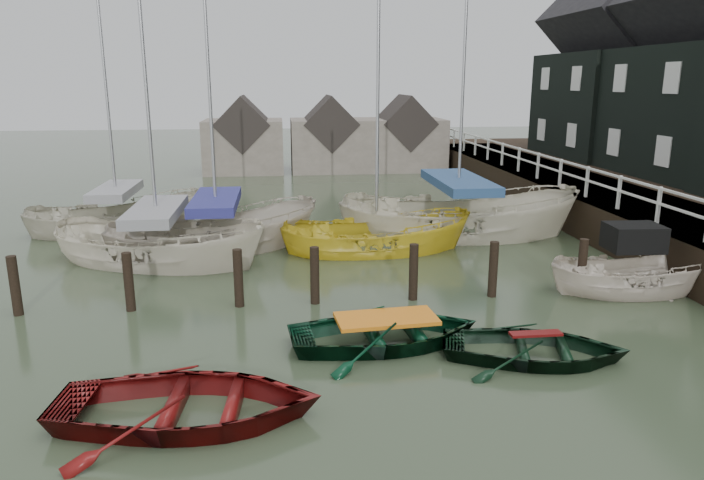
{
  "coord_description": "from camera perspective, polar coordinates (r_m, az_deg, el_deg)",
  "views": [
    {
      "loc": [
        -1.95,
        -11.28,
        5.21
      ],
      "look_at": [
        -0.24,
        3.58,
        1.4
      ],
      "focal_mm": 32.0,
      "sensor_mm": 36.0,
      "label": 1
    }
  ],
  "objects": [
    {
      "name": "ground",
      "position": [
        12.58,
        2.99,
        -10.2
      ],
      "size": [
        120.0,
        120.0,
        0.0
      ],
      "primitive_type": "plane",
      "color": "#2F3C26",
      "rests_on": "ground"
    },
    {
      "name": "pier",
      "position": [
        24.57,
        21.3,
        2.76
      ],
      "size": [
        3.04,
        32.0,
        2.7
      ],
      "color": "black",
      "rests_on": "ground"
    },
    {
      "name": "mooring_pilings",
      "position": [
        15.06,
        -3.07,
        -3.95
      ],
      "size": [
        13.72,
        0.22,
        1.8
      ],
      "color": "black",
      "rests_on": "ground"
    },
    {
      "name": "far_sheds",
      "position": [
        37.53,
        -2.32,
        9.17
      ],
      "size": [
        14.0,
        4.08,
        4.39
      ],
      "color": "#665B51",
      "rests_on": "ground"
    },
    {
      "name": "rowboat_red",
      "position": [
        10.62,
        -14.54,
        -15.59
      ],
      "size": [
        4.41,
        3.32,
        0.87
      ],
      "primitive_type": "imported",
      "rotation": [
        0.0,
        0.0,
        1.49
      ],
      "color": "#5C0D0D",
      "rests_on": "ground"
    },
    {
      "name": "rowboat_green",
      "position": [
        12.96,
        3.11,
        -9.44
      ],
      "size": [
        4.13,
        3.11,
        0.81
      ],
      "primitive_type": "imported",
      "rotation": [
        0.0,
        0.0,
        1.66
      ],
      "color": "black",
      "rests_on": "ground"
    },
    {
      "name": "rowboat_dkgreen",
      "position": [
        12.8,
        16.2,
        -10.34
      ],
      "size": [
        4.04,
        3.35,
        0.72
      ],
      "primitive_type": "imported",
      "rotation": [
        0.0,
        0.0,
        1.3
      ],
      "color": "black",
      "rests_on": "ground"
    },
    {
      "name": "motorboat",
      "position": [
        17.37,
        24.11,
        -4.12
      ],
      "size": [
        4.38,
        1.88,
        2.56
      ],
      "rotation": [
        0.0,
        0.0,
        1.51
      ],
      "color": "beige",
      "rests_on": "ground"
    },
    {
      "name": "sailboat_a",
      "position": [
        19.31,
        -17.07,
        -1.81
      ],
      "size": [
        7.17,
        4.77,
        11.96
      ],
      "rotation": [
        0.0,
        0.0,
        1.2
      ],
      "color": "beige",
      "rests_on": "ground"
    },
    {
      "name": "sailboat_b",
      "position": [
        20.27,
        -12.07,
        -0.74
      ],
      "size": [
        7.27,
        4.9,
        10.7
      ],
      "rotation": [
        0.0,
        0.0,
        1.95
      ],
      "color": "#BAAF9F",
      "rests_on": "ground"
    },
    {
      "name": "sailboat_c",
      "position": [
        19.79,
        2.22,
        -0.94
      ],
      "size": [
        6.05,
        2.38,
        9.58
      ],
      "rotation": [
        0.0,
        0.0,
        1.59
      ],
      "color": "gold",
      "rests_on": "ground"
    },
    {
      "name": "sailboat_d",
      "position": [
        22.04,
        9.5,
        0.58
      ],
      "size": [
        8.53,
        4.17,
        12.6
      ],
      "rotation": [
        0.0,
        0.0,
        1.43
      ],
      "color": "beige",
      "rests_on": "ground"
    },
    {
      "name": "sailboat_e",
      "position": [
        23.97,
        -20.4,
        0.98
      ],
      "size": [
        6.57,
        4.2,
        9.21
      ],
      "rotation": [
        0.0,
        0.0,
        1.9
      ],
      "color": "#B9B29E",
      "rests_on": "ground"
    }
  ]
}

